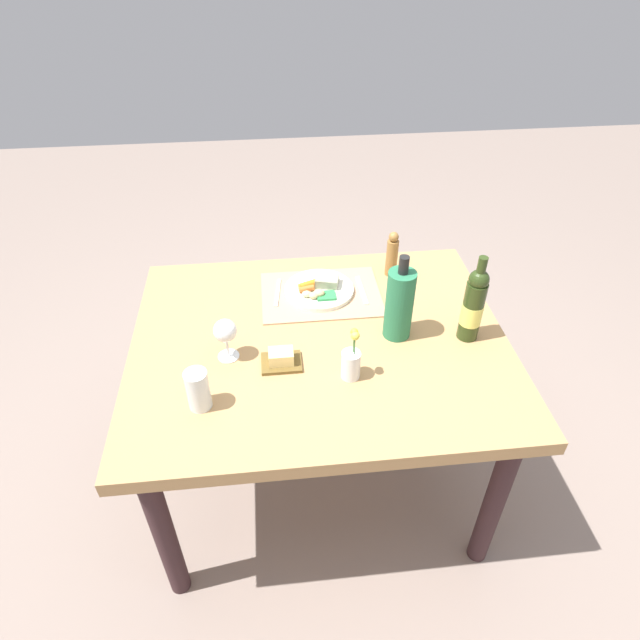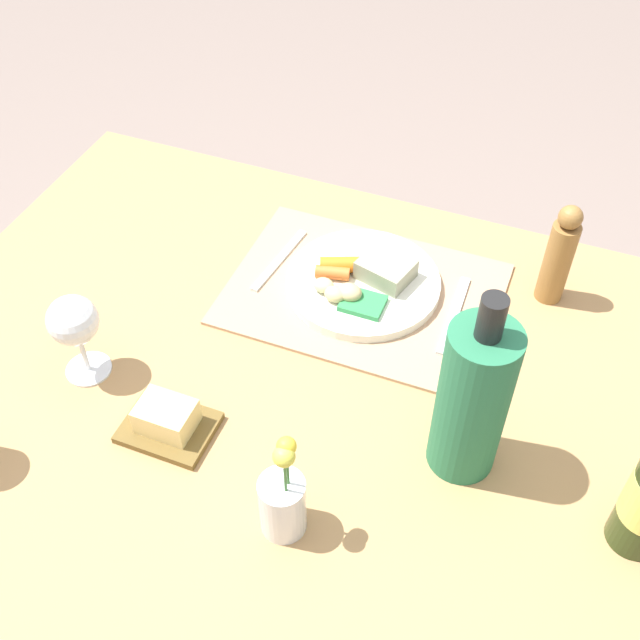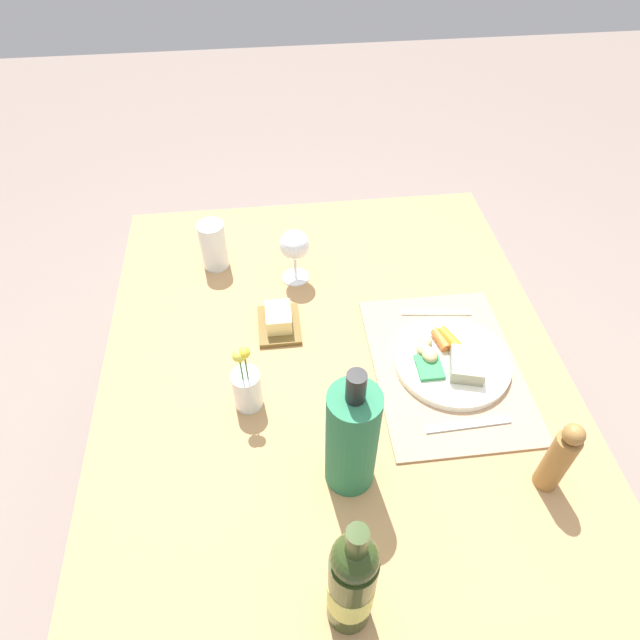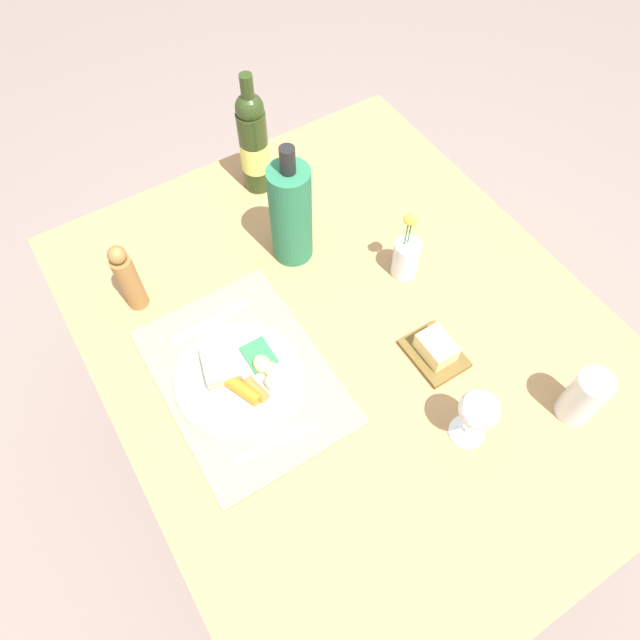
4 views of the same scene
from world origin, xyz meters
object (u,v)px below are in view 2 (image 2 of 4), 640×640
dining_table (289,434)px  pepper_mill (559,256)px  butter_dish (167,421)px  wine_glass (74,323)px  dinner_plate (363,281)px  flower_vase (283,501)px  fork (454,315)px  cooler_bottle (473,399)px  knife (279,260)px

dining_table → pepper_mill: (-0.32, -0.36, 0.18)m
dining_table → butter_dish: 0.21m
pepper_mill → wine_glass: size_ratio=1.26×
dinner_plate → flower_vase: 0.46m
fork → dinner_plate: bearing=-4.9°
cooler_bottle → flower_vase: size_ratio=1.67×
wine_glass → flower_vase: 0.41m
cooler_bottle → dinner_plate: bearing=-48.4°
wine_glass → butter_dish: (-0.17, 0.05, -0.08)m
butter_dish → dinner_plate: bearing=-113.6°
pepper_mill → cooler_bottle: (0.06, 0.37, 0.04)m
butter_dish → flower_vase: (-0.22, 0.08, 0.04)m
dinner_plate → flower_vase: (-0.05, 0.46, 0.04)m
dinner_plate → wine_glass: wine_glass is taller
fork → wine_glass: size_ratio=1.21×
knife → wine_glass: 0.39m
knife → cooler_bottle: (-0.40, 0.28, 0.12)m
dinner_plate → flower_vase: bearing=96.3°
butter_dish → flower_vase: 0.23m
dining_table → wine_glass: 0.37m
dining_table → cooler_bottle: 0.35m
dinner_plate → dining_table: bearing=84.0°
dinner_plate → pepper_mill: 0.32m
pepper_mill → cooler_bottle: 0.38m
dining_table → fork: size_ratio=7.06×
butter_dish → pepper_mill: bearing=-133.9°
cooler_bottle → butter_dish: cooler_bottle is taller
dining_table → knife: size_ratio=7.39×
wine_glass → dining_table: bearing=-168.9°
dining_table → fork: fork is taller
wine_glass → cooler_bottle: cooler_bottle is taller
dining_table → fork: (-0.19, -0.25, 0.10)m
dinner_plate → fork: size_ratio=1.44×
dinner_plate → fork: (-0.16, 0.01, -0.01)m
dinner_plate → wine_glass: 0.48m
fork → pepper_mill: size_ratio=0.96×
knife → cooler_bottle: cooler_bottle is taller
wine_glass → flower_vase: flower_vase is taller
wine_glass → butter_dish: size_ratio=1.15×
cooler_bottle → dining_table: bearing=-1.2°
dinner_plate → cooler_bottle: size_ratio=0.84×
dinner_plate → pepper_mill: bearing=-161.2°
fork → pepper_mill: (-0.14, -0.11, 0.08)m
knife → flower_vase: flower_vase is taller
pepper_mill → butter_dish: (0.46, 0.48, -0.07)m
dining_table → butter_dish: (0.14, 0.12, 0.11)m
fork → flower_vase: flower_vase is taller
fork → wine_glass: bearing=30.5°
pepper_mill → dinner_plate: bearing=18.8°
dining_table → dinner_plate: bearing=-96.0°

